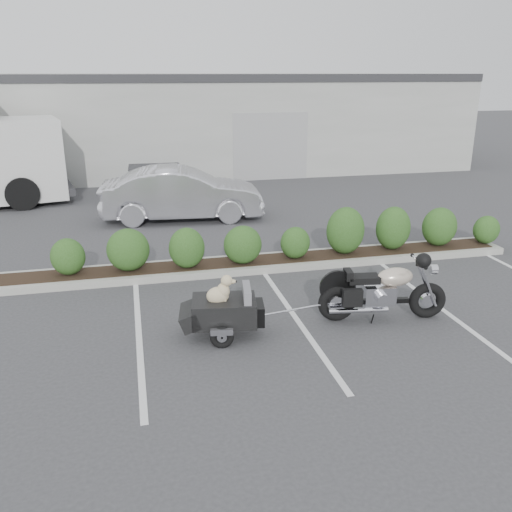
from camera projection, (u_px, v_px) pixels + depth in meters
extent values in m
plane|color=#38383A|center=(223.00, 313.00, 9.70)|extent=(90.00, 90.00, 0.00)
cube|color=#9E9E93|center=(251.00, 264.00, 11.92)|extent=(12.00, 1.00, 0.15)
cube|color=#9EA099|center=(158.00, 120.00, 24.71)|extent=(26.00, 10.00, 4.00)
torus|color=black|center=(337.00, 303.00, 9.31)|extent=(0.67, 0.26, 0.65)
torus|color=black|center=(427.00, 300.00, 9.42)|extent=(0.67, 0.26, 0.65)
cylinder|color=silver|center=(337.00, 303.00, 9.31)|extent=(0.29, 0.16, 0.27)
cylinder|color=silver|center=(427.00, 300.00, 9.42)|extent=(0.24, 0.13, 0.23)
cylinder|color=silver|center=(428.00, 283.00, 9.21)|extent=(0.42, 0.11, 0.86)
cylinder|color=silver|center=(423.00, 279.00, 9.39)|extent=(0.42, 0.11, 0.86)
cylinder|color=silver|center=(419.00, 261.00, 9.17)|extent=(0.14, 0.68, 0.03)
cylinder|color=silver|center=(433.00, 269.00, 9.24)|extent=(0.14, 0.19, 0.17)
sphere|color=black|center=(424.00, 261.00, 8.85)|extent=(0.29, 0.29, 0.25)
cube|color=silver|center=(379.00, 294.00, 9.31)|extent=(0.58, 0.41, 0.33)
cube|color=black|center=(384.00, 301.00, 9.36)|extent=(0.88, 0.23, 0.08)
ellipsoid|color=beige|center=(395.00, 277.00, 9.23)|extent=(0.69, 0.46, 0.32)
cube|color=black|center=(363.00, 279.00, 9.20)|extent=(0.57, 0.37, 0.12)
cube|color=black|center=(348.00, 274.00, 9.15)|extent=(0.16, 0.31, 0.16)
cylinder|color=silver|center=(358.00, 310.00, 9.19)|extent=(1.02, 0.24, 0.09)
cylinder|color=silver|center=(353.00, 302.00, 9.52)|extent=(1.02, 0.24, 0.09)
cube|color=black|center=(352.00, 298.00, 8.99)|extent=(0.35, 0.18, 0.29)
cube|color=black|center=(224.00, 311.00, 8.73)|extent=(1.11, 0.85, 0.41)
cube|color=slate|center=(247.00, 295.00, 8.67)|extent=(0.21, 0.61, 0.29)
cube|color=slate|center=(227.00, 305.00, 8.70)|extent=(0.76, 0.70, 0.04)
cube|color=black|center=(191.00, 316.00, 8.71)|extent=(0.47, 0.75, 0.35)
cube|color=black|center=(258.00, 313.00, 8.79)|extent=(0.27, 0.51, 0.33)
torus|color=black|center=(222.00, 337.00, 8.43)|extent=(0.39, 0.16, 0.38)
torus|color=black|center=(221.00, 315.00, 9.20)|extent=(0.39, 0.16, 0.38)
cube|color=silver|center=(222.00, 332.00, 8.34)|extent=(0.36, 0.13, 0.10)
cube|color=silver|center=(221.00, 308.00, 9.20)|extent=(0.36, 0.13, 0.10)
cylinder|color=black|center=(221.00, 326.00, 8.81)|extent=(0.17, 0.87, 0.04)
cylinder|color=silver|center=(272.00, 316.00, 8.82)|extent=(0.58, 0.12, 0.03)
ellipsoid|color=#C9B587|center=(218.00, 296.00, 8.62)|extent=(0.40, 0.30, 0.29)
ellipsoid|color=#C9B587|center=(223.00, 291.00, 8.60)|extent=(0.24, 0.23, 0.27)
sphere|color=#C9B587|center=(227.00, 281.00, 8.55)|extent=(0.21, 0.21, 0.18)
ellipsoid|color=#C9B587|center=(232.00, 282.00, 8.56)|extent=(0.15, 0.10, 0.07)
sphere|color=black|center=(236.00, 282.00, 8.57)|extent=(0.04, 0.04, 0.03)
ellipsoid|color=#C9B587|center=(224.00, 281.00, 8.49)|extent=(0.05, 0.05, 0.10)
ellipsoid|color=#C9B587|center=(224.00, 278.00, 8.59)|extent=(0.05, 0.05, 0.10)
cylinder|color=#C9B587|center=(225.00, 303.00, 8.61)|extent=(0.05, 0.05, 0.12)
cylinder|color=#C9B587|center=(225.00, 300.00, 8.72)|extent=(0.05, 0.05, 0.12)
imported|color=silver|center=(182.00, 194.00, 15.58)|extent=(4.71, 2.01, 1.51)
cube|color=navy|center=(155.00, 183.00, 18.22)|extent=(1.63, 1.11, 1.06)
cube|color=#2D2D30|center=(154.00, 167.00, 18.05)|extent=(1.72, 1.21, 0.05)
cube|color=silver|center=(24.00, 158.00, 17.60)|extent=(2.77, 3.03, 2.50)
cube|color=black|center=(25.00, 169.00, 17.71)|extent=(0.54, 2.13, 1.14)
cylinder|color=black|center=(22.00, 194.00, 16.74)|extent=(1.07, 0.53, 1.02)
cylinder|color=black|center=(18.00, 180.00, 18.87)|extent=(1.07, 0.53, 1.02)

